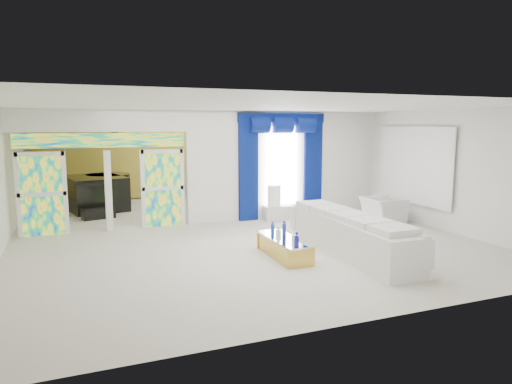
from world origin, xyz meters
name	(u,v)px	position (x,y,z in m)	size (l,w,h in m)	color
floor	(227,229)	(0.00, 0.00, 0.00)	(12.00, 12.00, 0.00)	#B7AF9E
dividing_wall	(287,165)	(2.15, 1.00, 1.50)	(5.70, 0.18, 3.00)	white
dividing_header	(102,121)	(-2.85, 1.00, 2.73)	(4.30, 0.18, 0.55)	white
stained_panel_left	(42,194)	(-4.28, 1.00, 1.00)	(0.95, 0.04, 2.00)	#994C3F
stained_panel_right	(163,188)	(-1.42, 1.00, 1.00)	(0.95, 0.04, 2.00)	#994C3F
stained_transom	(103,140)	(-2.85, 1.00, 2.25)	(4.00, 0.05, 0.35)	#994C3F
window_pane	(281,167)	(1.90, 0.90, 1.45)	(1.00, 0.02, 2.30)	white
blue_drape_left	(248,170)	(0.90, 0.87, 1.40)	(0.55, 0.10, 2.80)	#04044E
blue_drape_right	(313,168)	(2.90, 0.87, 1.40)	(0.55, 0.10, 2.80)	#04044E
blue_pelmet	(282,118)	(1.90, 0.87, 2.82)	(2.60, 0.12, 0.25)	#04044E
wall_mirror	(414,165)	(4.94, -1.00, 1.55)	(0.04, 2.70, 1.90)	white
gold_curtains	(177,156)	(0.00, 5.90, 1.50)	(9.70, 0.12, 2.90)	gold
white_sofa	(350,236)	(1.63, -3.07, 0.37)	(0.83, 3.85, 0.73)	silver
coffee_table	(284,248)	(0.28, -2.77, 0.18)	(0.55, 1.64, 0.36)	gold
console_table	(284,212)	(1.89, 0.67, 0.19)	(1.15, 0.37, 0.38)	silver
table_lamp	(274,196)	(1.59, 0.67, 0.67)	(0.36, 0.36, 0.58)	white
armchair	(383,210)	(4.19, -0.74, 0.34)	(1.04, 0.91, 0.68)	silver
grand_piano	(95,193)	(-2.96, 4.24, 0.52)	(1.57, 2.06, 1.04)	black
piano_bench	(98,214)	(-2.96, 2.64, 0.15)	(0.89, 0.34, 0.30)	black
tv_console	(41,204)	(-4.44, 3.26, 0.42)	(0.57, 0.52, 0.83)	tan
chandelier	(116,124)	(-2.30, 3.40, 2.65)	(0.60, 0.60, 0.60)	gold
decanters	(285,234)	(0.31, -2.77, 0.46)	(0.18, 1.23, 0.30)	navy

